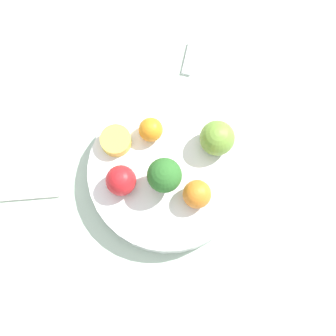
{
  "coord_description": "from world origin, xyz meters",
  "views": [
    {
      "loc": [
        -0.05,
        0.19,
        0.77
      ],
      "look_at": [
        0.0,
        0.0,
        0.07
      ],
      "focal_mm": 50.0,
      "sensor_mm": 36.0,
      "label": 1
    }
  ],
  "objects_px": {
    "apple_green": "(121,181)",
    "spoon": "(189,59)",
    "apple_red": "(217,138)",
    "napkin": "(23,167)",
    "orange_back": "(151,130)",
    "bowl": "(168,173)",
    "orange_front": "(197,194)",
    "broccoli": "(162,175)",
    "small_cup": "(116,141)"
  },
  "relations": [
    {
      "from": "apple_green",
      "to": "spoon",
      "type": "bearing_deg",
      "value": -100.32
    },
    {
      "from": "apple_red",
      "to": "napkin",
      "type": "height_order",
      "value": "apple_red"
    },
    {
      "from": "orange_back",
      "to": "apple_red",
      "type": "bearing_deg",
      "value": -174.87
    },
    {
      "from": "bowl",
      "to": "orange_front",
      "type": "xyz_separation_m",
      "value": [
        -0.05,
        0.03,
        0.04
      ]
    },
    {
      "from": "apple_red",
      "to": "apple_green",
      "type": "bearing_deg",
      "value": 38.77
    },
    {
      "from": "apple_green",
      "to": "orange_front",
      "type": "height_order",
      "value": "apple_green"
    },
    {
      "from": "orange_front",
      "to": "napkin",
      "type": "bearing_deg",
      "value": 2.79
    },
    {
      "from": "broccoli",
      "to": "orange_front",
      "type": "height_order",
      "value": "broccoli"
    },
    {
      "from": "apple_green",
      "to": "spoon",
      "type": "xyz_separation_m",
      "value": [
        -0.05,
        -0.26,
        -0.06
      ]
    },
    {
      "from": "small_cup",
      "to": "spoon",
      "type": "height_order",
      "value": "small_cup"
    },
    {
      "from": "broccoli",
      "to": "spoon",
      "type": "height_order",
      "value": "broccoli"
    },
    {
      "from": "orange_front",
      "to": "small_cup",
      "type": "height_order",
      "value": "orange_front"
    },
    {
      "from": "apple_green",
      "to": "orange_front",
      "type": "bearing_deg",
      "value": -175.9
    },
    {
      "from": "apple_green",
      "to": "small_cup",
      "type": "xyz_separation_m",
      "value": [
        0.03,
        -0.06,
        -0.01
      ]
    },
    {
      "from": "spoon",
      "to": "small_cup",
      "type": "bearing_deg",
      "value": 68.89
    },
    {
      "from": "orange_back",
      "to": "spoon",
      "type": "xyz_separation_m",
      "value": [
        -0.02,
        -0.17,
        -0.05
      ]
    },
    {
      "from": "broccoli",
      "to": "orange_front",
      "type": "relative_size",
      "value": 1.59
    },
    {
      "from": "small_cup",
      "to": "napkin",
      "type": "xyz_separation_m",
      "value": [
        0.15,
        0.07,
        -0.04
      ]
    },
    {
      "from": "orange_front",
      "to": "orange_back",
      "type": "xyz_separation_m",
      "value": [
        0.09,
        -0.08,
        -0.0
      ]
    },
    {
      "from": "broccoli",
      "to": "small_cup",
      "type": "distance_m",
      "value": 0.1
    },
    {
      "from": "apple_red",
      "to": "napkin",
      "type": "relative_size",
      "value": 0.37
    },
    {
      "from": "napkin",
      "to": "broccoli",
      "type": "bearing_deg",
      "value": -173.92
    },
    {
      "from": "apple_green",
      "to": "orange_back",
      "type": "height_order",
      "value": "apple_green"
    },
    {
      "from": "bowl",
      "to": "spoon",
      "type": "bearing_deg",
      "value": -85.69
    },
    {
      "from": "bowl",
      "to": "broccoli",
      "type": "distance_m",
      "value": 0.06
    },
    {
      "from": "apple_green",
      "to": "orange_back",
      "type": "xyz_separation_m",
      "value": [
        -0.02,
        -0.09,
        -0.0
      ]
    },
    {
      "from": "broccoli",
      "to": "orange_back",
      "type": "xyz_separation_m",
      "value": [
        0.04,
        -0.07,
        -0.02
      ]
    },
    {
      "from": "orange_front",
      "to": "spoon",
      "type": "xyz_separation_m",
      "value": [
        0.07,
        -0.25,
        -0.06
      ]
    },
    {
      "from": "orange_front",
      "to": "spoon",
      "type": "relative_size",
      "value": 0.71
    },
    {
      "from": "apple_green",
      "to": "orange_front",
      "type": "distance_m",
      "value": 0.12
    },
    {
      "from": "bowl",
      "to": "broccoli",
      "type": "bearing_deg",
      "value": 81.99
    },
    {
      "from": "orange_front",
      "to": "small_cup",
      "type": "xyz_separation_m",
      "value": [
        0.14,
        -0.06,
        -0.01
      ]
    },
    {
      "from": "napkin",
      "to": "spoon",
      "type": "xyz_separation_m",
      "value": [
        -0.22,
        -0.26,
        0.0
      ]
    },
    {
      "from": "broccoli",
      "to": "napkin",
      "type": "height_order",
      "value": "broccoli"
    },
    {
      "from": "napkin",
      "to": "spoon",
      "type": "distance_m",
      "value": 0.34
    },
    {
      "from": "spoon",
      "to": "orange_back",
      "type": "bearing_deg",
      "value": 81.43
    },
    {
      "from": "broccoli",
      "to": "apple_green",
      "type": "distance_m",
      "value": 0.07
    },
    {
      "from": "bowl",
      "to": "spoon",
      "type": "height_order",
      "value": "bowl"
    },
    {
      "from": "orange_front",
      "to": "small_cup",
      "type": "relative_size",
      "value": 0.9
    },
    {
      "from": "bowl",
      "to": "orange_back",
      "type": "bearing_deg",
      "value": -51.3
    },
    {
      "from": "apple_green",
      "to": "orange_front",
      "type": "xyz_separation_m",
      "value": [
        -0.12,
        -0.01,
        -0.0
      ]
    },
    {
      "from": "apple_red",
      "to": "orange_front",
      "type": "xyz_separation_m",
      "value": [
        0.01,
        0.09,
        -0.01
      ]
    },
    {
      "from": "apple_red",
      "to": "napkin",
      "type": "bearing_deg",
      "value": 19.67
    },
    {
      "from": "broccoli",
      "to": "apple_red",
      "type": "xyz_separation_m",
      "value": [
        -0.07,
        -0.08,
        -0.01
      ]
    },
    {
      "from": "napkin",
      "to": "bowl",
      "type": "bearing_deg",
      "value": -168.94
    },
    {
      "from": "spoon",
      "to": "napkin",
      "type": "bearing_deg",
      "value": 50.05
    },
    {
      "from": "small_cup",
      "to": "spoon",
      "type": "bearing_deg",
      "value": -111.11
    },
    {
      "from": "bowl",
      "to": "apple_green",
      "type": "xyz_separation_m",
      "value": [
        0.06,
        0.04,
        0.04
      ]
    },
    {
      "from": "orange_back",
      "to": "apple_green",
      "type": "bearing_deg",
      "value": 76.57
    },
    {
      "from": "orange_back",
      "to": "small_cup",
      "type": "relative_size",
      "value": 0.79
    }
  ]
}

